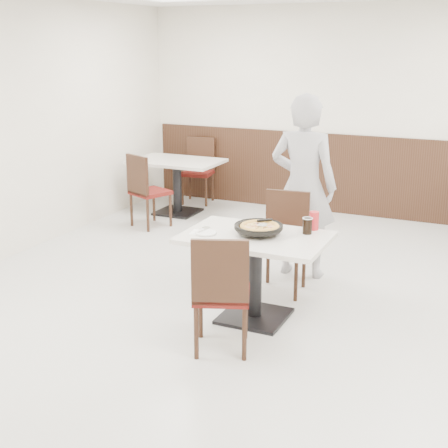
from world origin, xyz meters
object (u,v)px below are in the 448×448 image
at_px(cola_glass, 307,226).
at_px(bg_chair_left_near, 150,190).
at_px(red_cup, 314,221).
at_px(main_table, 255,277).
at_px(diner_person, 303,187).
at_px(bg_table_left, 177,187).
at_px(chair_far, 282,244).
at_px(chair_near, 222,292).
at_px(pizza_pan, 259,230).
at_px(side_plate, 206,233).
at_px(bg_chair_left_far, 198,171).
at_px(pizza, 260,229).

height_order(cola_glass, bg_chair_left_near, bg_chair_left_near).
bearing_deg(red_cup, main_table, -137.63).
xyz_separation_m(diner_person, bg_table_left, (-2.30, 1.57, -0.54)).
bearing_deg(chair_far, chair_near, 82.75).
relative_size(chair_far, pizza_pan, 2.54).
xyz_separation_m(side_plate, bg_chair_left_far, (-1.88, 3.55, -0.28)).
relative_size(chair_far, diner_person, 0.52).
bearing_deg(chair_far, diner_person, -97.79).
relative_size(main_table, bg_table_left, 1.00).
height_order(main_table, bg_chair_left_near, bg_chair_left_near).
distance_m(pizza, cola_glass, 0.41).
xyz_separation_m(side_plate, bg_table_left, (-1.88, 2.91, -0.38)).
height_order(pizza_pan, bg_chair_left_far, bg_chair_left_far).
xyz_separation_m(chair_near, bg_table_left, (-2.25, 3.40, -0.10)).
height_order(main_table, cola_glass, cola_glass).
relative_size(pizza_pan, bg_chair_left_near, 0.39).
xyz_separation_m(bg_table_left, bg_chair_left_far, (-0.01, 0.64, 0.10)).
distance_m(bg_table_left, bg_chair_left_near, 0.72).
xyz_separation_m(pizza, bg_table_left, (-2.31, 2.77, -0.44)).
distance_m(chair_near, diner_person, 1.88).
xyz_separation_m(side_plate, cola_glass, (0.77, 0.36, 0.06)).
bearing_deg(side_plate, pizza_pan, 21.25).
bearing_deg(chair_far, cola_glass, 124.35).
height_order(chair_near, bg_chair_left_near, same).
xyz_separation_m(cola_glass, red_cup, (0.02, 0.14, 0.02)).
bearing_deg(bg_chair_left_near, red_cup, -9.60).
bearing_deg(main_table, chair_near, -92.06).
bearing_deg(bg_chair_left_far, side_plate, 107.96).
bearing_deg(cola_glass, red_cup, 83.20).
bearing_deg(diner_person, bg_table_left, -36.21).
relative_size(main_table, chair_near, 1.26).
bearing_deg(red_cup, diner_person, 113.60).
xyz_separation_m(main_table, chair_near, (-0.02, -0.63, 0.10)).
bearing_deg(diner_person, cola_glass, 107.89).
bearing_deg(cola_glass, bg_table_left, 136.14).
xyz_separation_m(cola_glass, bg_chair_left_far, (-2.66, 3.19, -0.34)).
bearing_deg(side_plate, chair_far, 63.10).
xyz_separation_m(bg_table_left, bg_chair_left_near, (0.00, -0.72, 0.10)).
bearing_deg(bg_table_left, side_plate, -57.17).
height_order(pizza_pan, pizza, pizza).
xyz_separation_m(pizza, side_plate, (-0.43, -0.14, -0.05)).
xyz_separation_m(pizza, bg_chair_left_near, (-2.31, 2.05, -0.34)).
height_order(pizza, bg_table_left, pizza).
xyz_separation_m(diner_person, bg_chair_left_near, (-2.30, 0.85, -0.44)).
relative_size(cola_glass, bg_chair_left_near, 0.14).
distance_m(pizza, bg_chair_left_near, 3.10).
relative_size(pizza, cola_glass, 2.43).
distance_m(side_plate, bg_chair_left_far, 4.03).
distance_m(pizza_pan, bg_chair_left_far, 4.10).
bearing_deg(side_plate, bg_chair_left_near, 130.55).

